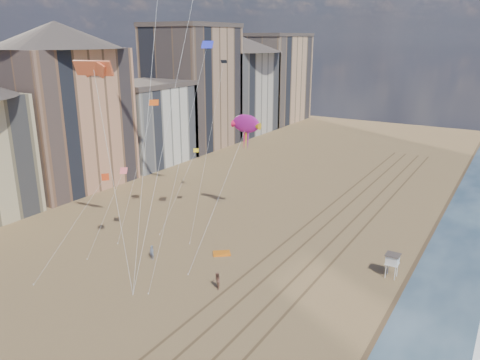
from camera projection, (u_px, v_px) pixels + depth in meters
The scene contains 9 objects.
wet_sand at pixel (461, 254), 58.12m from camera, with size 260.00×260.00×0.00m, color #42301E.
tracks at pixel (306, 254), 58.13m from camera, with size 7.68×120.00×0.01m.
buildings at pixel (177, 93), 107.24m from camera, with size 34.72×131.35×29.00m.
lifeguard_stand at pixel (393, 260), 51.87m from camera, with size 1.54×1.54×2.79m.
grounded_kite at pixel (222, 253), 57.94m from camera, with size 2.12×1.35×0.24m, color orange.
show_kite at pixel (246, 124), 63.42m from camera, with size 4.34×8.83×21.63m.
kite_flyer_a at pixel (152, 253), 56.42m from camera, with size 0.65×0.43×1.79m, color slate.
kite_flyer_b at pixel (217, 281), 49.72m from camera, with size 0.92×0.72×1.90m, color brown.
small_kites at pixel (168, 109), 57.75m from camera, with size 12.99×17.70×15.91m.
Camera 1 is at (23.03, -19.47, 25.78)m, focal length 35.00 mm.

